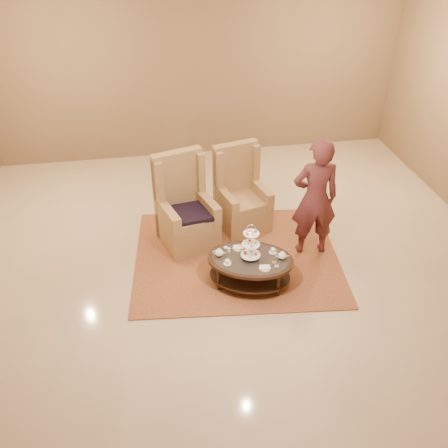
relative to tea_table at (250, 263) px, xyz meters
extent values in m
plane|color=beige|center=(-0.14, 0.33, -0.36)|extent=(8.00, 8.00, 0.00)
cube|color=silver|center=(-0.14, 0.33, -0.36)|extent=(8.00, 8.00, 0.02)
cube|color=#896C4B|center=(-0.14, 4.33, 1.39)|extent=(8.00, 0.04, 3.50)
cube|color=#AE6F3E|center=(-0.06, 0.62, -0.35)|extent=(3.24, 2.80, 0.02)
cylinder|color=black|center=(-0.45, -0.07, -0.16)|extent=(0.06, 0.06, 0.38)
cylinder|color=black|center=(0.31, -0.33, -0.16)|extent=(0.06, 0.06, 0.38)
cylinder|color=black|center=(-0.32, 0.33, -0.16)|extent=(0.06, 0.06, 0.38)
cylinder|color=black|center=(0.45, 0.07, -0.16)|extent=(0.06, 0.06, 0.38)
cylinder|color=silver|center=(0.00, 0.00, 0.32)|extent=(0.01, 0.01, 0.48)
torus|color=silver|center=(0.00, 0.00, 0.56)|extent=(0.12, 0.05, 0.12)
cylinder|color=white|center=(0.00, 0.00, 0.14)|extent=(0.34, 0.34, 0.01)
cylinder|color=white|center=(0.00, 0.00, 0.31)|extent=(0.31, 0.31, 0.01)
cylinder|color=white|center=(0.00, 0.00, 0.49)|extent=(0.27, 0.27, 0.01)
cylinder|color=#BF626A|center=(0.07, -0.02, 0.16)|extent=(0.05, 0.05, 0.03)
cylinder|color=tan|center=(0.02, 0.07, 0.16)|extent=(0.05, 0.05, 0.03)
cylinder|color=brown|center=(-0.07, 0.02, 0.16)|extent=(0.05, 0.05, 0.03)
cylinder|color=#ECE4C8|center=(-0.02, -0.07, 0.16)|extent=(0.05, 0.05, 0.03)
ellipsoid|color=tan|center=(0.07, 0.00, 0.33)|extent=(0.05, 0.05, 0.03)
ellipsoid|color=brown|center=(0.00, 0.07, 0.33)|extent=(0.05, 0.05, 0.03)
ellipsoid|color=#ECE4C8|center=(-0.07, 0.00, 0.33)|extent=(0.05, 0.05, 0.03)
ellipsoid|color=#BF626A|center=(0.00, -0.07, 0.33)|extent=(0.05, 0.05, 0.03)
cube|color=brown|center=(0.06, 0.02, 0.50)|extent=(0.05, 0.04, 0.02)
cube|color=#ECE4C8|center=(-0.02, 0.06, 0.50)|extent=(0.05, 0.04, 0.02)
cube|color=#BF626A|center=(-0.06, -0.02, 0.50)|extent=(0.05, 0.04, 0.02)
cube|color=tan|center=(0.02, -0.06, 0.50)|extent=(0.05, 0.04, 0.02)
ellipsoid|color=white|center=(-0.41, 0.12, 0.13)|extent=(0.15, 0.15, 0.09)
cylinder|color=white|center=(-0.41, 0.12, 0.18)|extent=(0.07, 0.07, 0.01)
sphere|color=white|center=(-0.41, 0.12, 0.20)|extent=(0.02, 0.02, 0.02)
cone|color=white|center=(-0.34, 0.09, 0.14)|extent=(0.07, 0.04, 0.05)
torus|color=white|center=(-0.46, 0.14, 0.13)|extent=(0.07, 0.03, 0.07)
ellipsoid|color=white|center=(0.42, -0.09, 0.13)|extent=(0.15, 0.15, 0.09)
cylinder|color=white|center=(0.42, -0.09, 0.18)|extent=(0.07, 0.07, 0.01)
sphere|color=white|center=(0.42, -0.09, 0.20)|extent=(0.02, 0.02, 0.02)
cone|color=white|center=(0.48, -0.11, 0.14)|extent=(0.07, 0.04, 0.05)
torus|color=white|center=(0.36, -0.07, 0.13)|extent=(0.07, 0.03, 0.07)
cylinder|color=white|center=(-0.33, -0.07, 0.09)|extent=(0.13, 0.13, 0.01)
cylinder|color=white|center=(-0.33, -0.07, 0.12)|extent=(0.08, 0.08, 0.05)
torus|color=white|center=(-0.29, -0.08, 0.12)|extent=(0.04, 0.02, 0.03)
cylinder|color=white|center=(0.33, 0.07, 0.09)|extent=(0.13, 0.13, 0.01)
cylinder|color=white|center=(0.33, 0.07, 0.12)|extent=(0.08, 0.08, 0.05)
torus|color=white|center=(0.36, 0.06, 0.12)|extent=(0.04, 0.02, 0.03)
cylinder|color=white|center=(-0.12, 0.24, 0.09)|extent=(0.20, 0.20, 0.01)
cube|color=white|center=(-0.12, 0.24, 0.10)|extent=(0.15, 0.11, 0.02)
cylinder|color=white|center=(0.14, -0.25, 0.09)|extent=(0.20, 0.20, 0.01)
cube|color=white|center=(0.14, -0.25, 0.10)|extent=(0.15, 0.11, 0.02)
cylinder|color=white|center=(-0.26, 0.19, 0.11)|extent=(0.05, 0.05, 0.06)
cylinder|color=white|center=(0.30, -0.25, 0.09)|extent=(0.07, 0.07, 0.01)
cylinder|color=#BF626A|center=(0.30, -0.25, 0.10)|extent=(0.05, 0.05, 0.01)
cylinder|color=white|center=(0.29, -0.15, 0.09)|extent=(0.07, 0.07, 0.01)
cylinder|color=brown|center=(0.29, -0.15, 0.10)|extent=(0.05, 0.05, 0.01)
cylinder|color=white|center=(-0.29, 0.28, 0.09)|extent=(0.07, 0.07, 0.01)
cylinder|color=#ECE4C8|center=(-0.29, 0.28, 0.10)|extent=(0.05, 0.05, 0.01)
cube|color=#AB8250|center=(-0.73, 1.10, -0.13)|extent=(0.96, 0.96, 0.46)
cube|color=#AB8250|center=(-0.71, 1.04, 0.16)|extent=(0.82, 0.82, 0.11)
cube|color=#AB8250|center=(-0.82, 1.40, 0.36)|extent=(0.78, 0.37, 1.43)
cube|color=#AB8250|center=(-1.13, 1.26, 0.69)|extent=(0.18, 0.26, 0.66)
cube|color=#AB8250|center=(-0.50, 1.45, 0.69)|extent=(0.18, 0.26, 0.66)
cube|color=#AB8250|center=(-1.02, 0.95, 0.25)|extent=(0.33, 0.70, 0.29)
cube|color=#AB8250|center=(-0.41, 1.14, 0.25)|extent=(0.33, 0.70, 0.29)
cube|color=black|center=(-0.71, 1.01, 0.24)|extent=(0.68, 0.64, 0.07)
cube|color=#AB8250|center=(0.19, 1.43, -0.14)|extent=(0.88, 0.88, 0.43)
cube|color=#AB8250|center=(0.20, 1.37, 0.13)|extent=(0.75, 0.75, 0.10)
cube|color=#AB8250|center=(0.11, 1.72, 0.31)|extent=(0.74, 0.32, 1.34)
cube|color=#AB8250|center=(-0.18, 1.60, 0.63)|extent=(0.16, 0.25, 0.62)
cube|color=#AB8250|center=(0.42, 1.75, 0.63)|extent=(0.16, 0.25, 0.62)
cube|color=#AB8250|center=(-0.09, 1.30, 0.21)|extent=(0.28, 0.66, 0.27)
cube|color=#AB8250|center=(0.49, 1.45, 0.21)|extent=(0.28, 0.66, 0.27)
imported|color=#542425|center=(1.06, 0.59, 0.56)|extent=(0.70, 0.48, 1.84)
camera|label=1|loc=(-1.25, -5.21, 4.20)|focal=40.00mm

